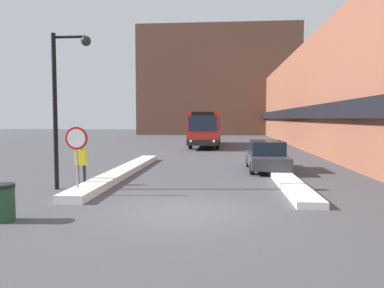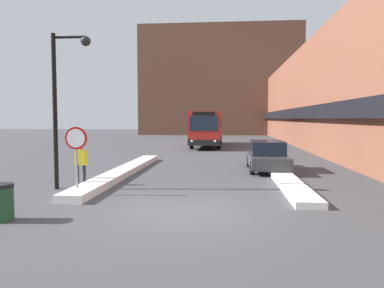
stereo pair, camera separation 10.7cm
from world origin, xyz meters
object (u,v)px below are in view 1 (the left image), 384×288
at_px(stop_sign, 77,146).
at_px(trash_bin, 3,202).
at_px(street_lamp, 63,92).
at_px(parked_car_front, 267,156).
at_px(pedestrian, 81,161).
at_px(city_bus, 206,128).

distance_m(stop_sign, trash_bin, 3.51).
bearing_deg(street_lamp, parked_car_front, 35.85).
relative_size(stop_sign, trash_bin, 2.44).
bearing_deg(stop_sign, trash_bin, -100.92).
xyz_separation_m(parked_car_front, pedestrian, (-7.68, -4.80, 0.21)).
height_order(pedestrian, trash_bin, pedestrian).
bearing_deg(street_lamp, city_bus, 79.51).
xyz_separation_m(parked_car_front, trash_bin, (-7.66, -10.01, -0.26)).
height_order(parked_car_front, pedestrian, pedestrian).
bearing_deg(pedestrian, stop_sign, -69.49).
height_order(stop_sign, street_lamp, street_lamp).
bearing_deg(pedestrian, street_lamp, -102.59).
xyz_separation_m(city_bus, pedestrian, (-3.85, -21.17, -0.78)).
distance_m(city_bus, stop_sign, 23.36).
bearing_deg(pedestrian, trash_bin, -87.47).
height_order(parked_car_front, trash_bin, parked_car_front).
bearing_deg(city_bus, pedestrian, -100.30).
distance_m(street_lamp, trash_bin, 5.27).
xyz_separation_m(stop_sign, street_lamp, (-0.89, 1.04, 1.87)).
xyz_separation_m(stop_sign, pedestrian, (-0.65, 1.97, -0.73)).
bearing_deg(street_lamp, trash_bin, -86.39).
xyz_separation_m(stop_sign, trash_bin, (-0.62, -3.24, -1.20)).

